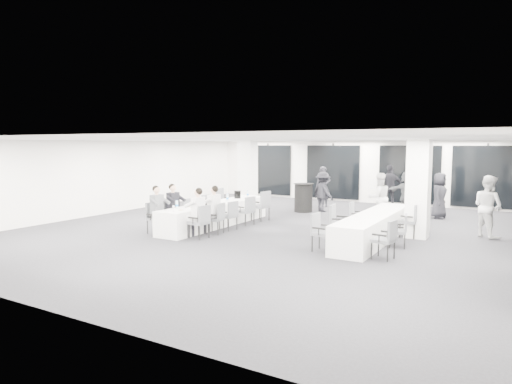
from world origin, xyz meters
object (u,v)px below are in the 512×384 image
at_px(banquet_table_side, 375,227).
at_px(standing_guest_c, 323,189).
at_px(chair_side_right_mid, 401,229).
at_px(chair_main_left_near, 155,216).
at_px(chair_side_left_mid, 338,221).
at_px(chair_main_right_near, 201,220).
at_px(chair_main_right_fourth, 247,209).
at_px(chair_side_right_far, 413,219).
at_px(banquet_table_main, 216,214).
at_px(ice_bucket_far, 237,194).
at_px(chair_main_right_mid, 230,214).
at_px(standing_guest_d, 390,184).
at_px(standing_guest_a, 323,184).
at_px(chair_main_left_fourth, 209,206).
at_px(chair_side_left_near, 320,230).
at_px(standing_guest_e, 439,193).
at_px(chair_main_right_far, 262,204).
at_px(chair_main_left_mid, 191,210).
at_px(chair_side_left_far, 356,215).
at_px(standing_guest_f, 407,189).
at_px(cocktail_table, 303,197).
at_px(standing_guest_h, 488,202).
at_px(chair_main_left_second, 171,213).
at_px(chair_side_right_near, 387,237).
at_px(ice_bucket_near, 204,202).
at_px(chair_main_left_far, 222,201).
at_px(chair_main_right_second, 217,216).

height_order(banquet_table_side, standing_guest_c, standing_guest_c).
bearing_deg(chair_side_right_mid, chair_main_left_near, 93.05).
bearing_deg(chair_side_right_mid, chair_side_left_mid, 81.83).
distance_m(chair_main_right_near, chair_side_right_mid, 5.39).
bearing_deg(chair_main_right_fourth, chair_side_right_far, -70.77).
xyz_separation_m(banquet_table_main, ice_bucket_far, (-0.08, 1.42, 0.51)).
xyz_separation_m(chair_main_right_near, chair_side_right_far, (5.13, 3.14, 0.01)).
xyz_separation_m(chair_main_right_mid, standing_guest_d, (3.13, 7.07, 0.52)).
xyz_separation_m(chair_main_right_fourth, standing_guest_a, (0.47, 5.43, 0.43)).
bearing_deg(chair_main_left_fourth, chair_side_right_far, 97.65).
xyz_separation_m(chair_side_left_near, standing_guest_e, (1.77, 6.82, 0.39)).
height_order(chair_main_right_fourth, chair_side_left_near, chair_main_right_fourth).
height_order(chair_main_right_far, ice_bucket_far, chair_main_right_far).
relative_size(chair_main_left_near, chair_main_right_fourth, 0.98).
height_order(chair_main_left_mid, standing_guest_c, standing_guest_c).
distance_m(chair_side_left_far, standing_guest_f, 4.75).
bearing_deg(cocktail_table, chair_main_left_mid, -114.00).
bearing_deg(standing_guest_d, standing_guest_h, 106.38).
distance_m(banquet_table_side, cocktail_table, 5.57).
height_order(chair_main_left_near, standing_guest_c, standing_guest_c).
distance_m(chair_side_right_far, standing_guest_a, 6.69).
relative_size(cocktail_table, standing_guest_f, 0.60).
height_order(chair_main_right_fourth, standing_guest_c, standing_guest_c).
height_order(chair_main_left_second, standing_guest_e, standing_guest_e).
bearing_deg(standing_guest_h, chair_main_left_second, 63.57).
relative_size(chair_side_left_mid, ice_bucket_far, 3.70).
xyz_separation_m(chair_side_right_near, ice_bucket_near, (-5.86, 0.86, 0.34)).
bearing_deg(chair_main_left_mid, standing_guest_f, 149.89).
bearing_deg(chair_side_left_mid, chair_main_left_far, -117.76).
bearing_deg(chair_main_right_near, standing_guest_e, -31.70).
xyz_separation_m(chair_main_left_fourth, standing_guest_d, (4.78, 5.91, 0.53)).
distance_m(chair_main_left_near, chair_main_left_second, 0.74).
relative_size(standing_guest_a, ice_bucket_far, 7.12).
bearing_deg(chair_main_right_fourth, chair_main_left_mid, 129.62).
bearing_deg(chair_main_left_second, chair_side_right_near, 100.99).
relative_size(chair_main_left_near, chair_main_right_far, 0.89).
height_order(chair_main_right_second, chair_side_right_far, chair_side_right_far).
relative_size(banquet_table_main, ice_bucket_far, 18.28).
bearing_deg(chair_side_left_far, chair_side_left_mid, -5.37).
height_order(chair_main_left_fourth, ice_bucket_far, ice_bucket_far).
relative_size(banquet_table_main, chair_side_right_far, 5.17).
xyz_separation_m(chair_main_left_fourth, ice_bucket_far, (0.75, 0.69, 0.38)).
bearing_deg(standing_guest_a, chair_main_left_fourth, -134.92).
height_order(banquet_table_main, chair_main_right_second, chair_main_right_second).
bearing_deg(cocktail_table, banquet_table_side, -44.97).
bearing_deg(chair_side_left_near, ice_bucket_far, -120.50).
xyz_separation_m(chair_main_left_far, chair_side_left_mid, (5.13, -1.89, -0.02)).
distance_m(standing_guest_d, standing_guest_f, 1.09).
bearing_deg(standing_guest_e, cocktail_table, 104.81).
relative_size(banquet_table_side, chair_main_left_second, 5.36).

